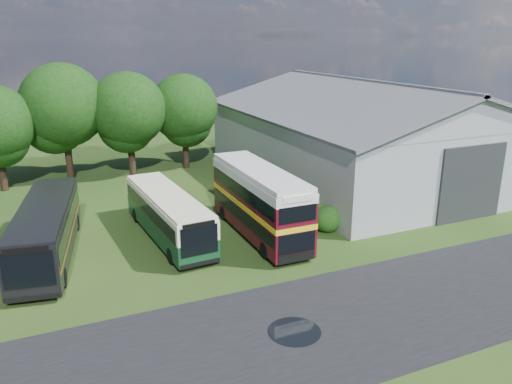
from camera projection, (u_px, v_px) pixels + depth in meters
name	position (u px, v px, depth m)	size (l,w,h in m)	color
ground	(292.00, 292.00, 23.55)	(120.00, 120.00, 0.00)	#1B3912
asphalt_road	(384.00, 309.00, 22.09)	(60.00, 8.00, 0.02)	black
puddle	(294.00, 332.00, 20.36)	(2.20, 2.20, 0.01)	black
storage_shed	(362.00, 128.00, 42.05)	(18.80, 24.80, 8.15)	gray
tree_mid	(63.00, 106.00, 40.26)	(6.80, 6.80, 9.60)	black
tree_right_a	(128.00, 110.00, 41.46)	(6.26, 6.26, 8.83)	black
tree_right_b	(184.00, 108.00, 44.17)	(5.98, 5.98, 8.45)	black
shrub_front	(327.00, 231.00, 30.95)	(1.70, 1.70, 1.70)	#194714
shrub_mid	(311.00, 220.00, 32.70)	(1.60, 1.60, 1.60)	#194714
shrub_back	(296.00, 211.00, 34.44)	(1.80, 1.80, 1.80)	#194714
bus_green_single	(168.00, 214.00, 29.44)	(3.03, 10.22, 2.78)	black
bus_maroon_double	(259.00, 202.00, 29.71)	(2.53, 9.68, 4.15)	black
bus_dark_single	(46.00, 230.00, 26.77)	(4.26, 11.13, 3.00)	black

